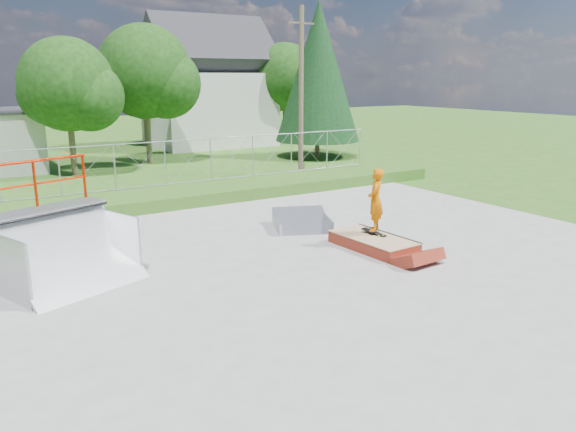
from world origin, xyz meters
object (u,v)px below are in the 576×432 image
object	(u,v)px
grind_box	(373,243)
quarter_pipe	(65,226)
skater	(375,202)
flat_bank_ramp	(302,221)

from	to	relation	value
grind_box	quarter_pipe	world-z (taller)	quarter_pipe
quarter_pipe	skater	size ratio (longest dim) A/B	1.60
quarter_pipe	skater	distance (m)	8.21
grind_box	quarter_pipe	bearing A→B (deg)	164.55
grind_box	quarter_pipe	distance (m)	8.15
grind_box	flat_bank_ramp	xyz separation A→B (m)	(-0.51, 2.90, 0.07)
grind_box	skater	world-z (taller)	skater
grind_box	flat_bank_ramp	size ratio (longest dim) A/B	1.45
quarter_pipe	flat_bank_ramp	size ratio (longest dim) A/B	1.58
flat_bank_ramp	skater	size ratio (longest dim) A/B	1.01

